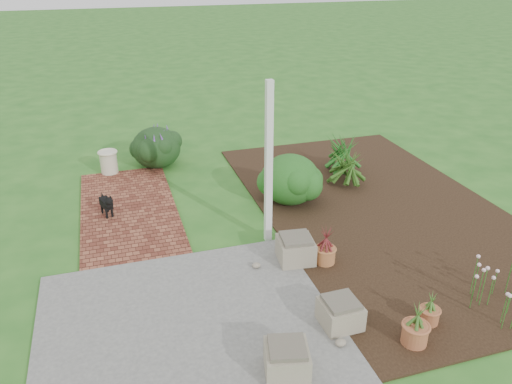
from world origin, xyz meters
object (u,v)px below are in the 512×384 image
object	(u,v)px
black_dog	(107,203)
cream_ceramic_urn	(109,162)
stone_trough_near	(287,360)
evergreen_shrub	(290,178)

from	to	relation	value
black_dog	cream_ceramic_urn	xyz separation A→B (m)	(0.10, 1.91, -0.01)
stone_trough_near	evergreen_shrub	size ratio (longest dim) A/B	0.44
cream_ceramic_urn	black_dog	bearing A→B (deg)	-93.12
black_dog	evergreen_shrub	xyz separation A→B (m)	(3.13, -0.34, 0.20)
stone_trough_near	evergreen_shrub	world-z (taller)	evergreen_shrub
black_dog	evergreen_shrub	world-z (taller)	evergreen_shrub
stone_trough_near	black_dog	world-z (taller)	black_dog
stone_trough_near	evergreen_shrub	distance (m)	4.10
black_dog	cream_ceramic_urn	bearing A→B (deg)	69.58
stone_trough_near	cream_ceramic_urn	world-z (taller)	cream_ceramic_urn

